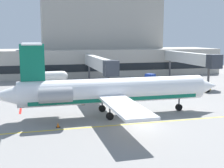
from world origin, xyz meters
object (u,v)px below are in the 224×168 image
at_px(pushback_tractor, 148,80).
at_px(fuel_tank, 52,77).
at_px(regional_jet, 111,91).
at_px(baggage_tug, 195,87).

distance_m(pushback_tractor, fuel_tank, 20.08).
relative_size(pushback_tractor, fuel_tank, 0.64).
height_order(regional_jet, fuel_tank, regional_jet).
relative_size(regional_jet, pushback_tractor, 6.91).
distance_m(regional_jet, baggage_tug, 22.09).
relative_size(regional_jet, fuel_tank, 4.39).
height_order(baggage_tug, fuel_tank, fuel_tank).
bearing_deg(fuel_tank, regional_jet, -79.47).
relative_size(regional_jet, baggage_tug, 6.87).
height_order(regional_jet, baggage_tug, regional_jet).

